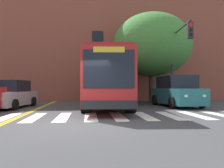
% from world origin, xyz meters
% --- Properties ---
extents(ground_plane, '(120.00, 120.00, 0.00)m').
position_xyz_m(ground_plane, '(0.00, 0.00, 0.00)').
color(ground_plane, '#424244').
extents(crosswalk, '(15.62, 3.26, 0.01)m').
position_xyz_m(crosswalk, '(0.55, 2.25, 0.00)').
color(crosswalk, white).
rests_on(crosswalk, ground).
extents(lane_line_yellow_inner, '(0.12, 36.00, 0.01)m').
position_xyz_m(lane_line_yellow_inner, '(-2.79, 16.25, 0.00)').
color(lane_line_yellow_inner, gold).
rests_on(lane_line_yellow_inner, ground).
extents(lane_line_yellow_outer, '(0.12, 36.00, 0.01)m').
position_xyz_m(lane_line_yellow_outer, '(-2.63, 16.25, 0.00)').
color(lane_line_yellow_outer, gold).
rests_on(lane_line_yellow_outer, ground).
extents(city_bus, '(3.58, 12.62, 3.31)m').
position_xyz_m(city_bus, '(1.82, 7.47, 1.81)').
color(city_bus, '#B22323').
rests_on(city_bus, ground).
extents(car_silver_near_lane, '(2.51, 4.81, 1.80)m').
position_xyz_m(car_silver_near_lane, '(-4.59, 7.06, 0.82)').
color(car_silver_near_lane, '#B7BABF').
rests_on(car_silver_near_lane, ground).
extents(car_teal_far_lane, '(2.42, 5.03, 2.14)m').
position_xyz_m(car_teal_far_lane, '(6.57, 6.89, 1.02)').
color(car_teal_far_lane, '#236B70').
rests_on(car_teal_far_lane, ground).
extents(car_grey_behind_bus, '(2.63, 4.84, 2.16)m').
position_xyz_m(car_grey_behind_bus, '(0.38, 17.07, 1.03)').
color(car_grey_behind_bus, slate).
rests_on(car_grey_behind_bus, ground).
extents(traffic_light_near_corner, '(0.67, 4.12, 5.77)m').
position_xyz_m(traffic_light_near_corner, '(6.86, 7.11, 3.96)').
color(traffic_light_near_corner, '#28282D').
rests_on(traffic_light_near_corner, ground).
extents(street_tree_curbside_large, '(8.68, 8.43, 7.85)m').
position_xyz_m(street_tree_curbside_large, '(6.05, 10.86, 5.06)').
color(street_tree_curbside_large, '#4C3D2D').
rests_on(street_tree_curbside_large, ground).
extents(building_facade, '(42.09, 7.61, 11.77)m').
position_xyz_m(building_facade, '(1.35, 17.49, 5.89)').
color(building_facade, brown).
rests_on(building_facade, ground).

